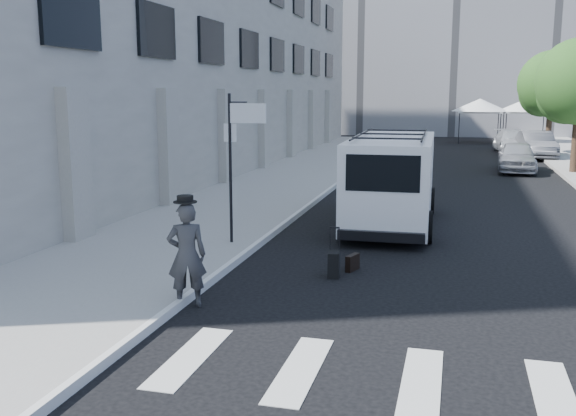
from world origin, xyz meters
The scene contains 14 objects.
ground centered at (0.00, 0.00, 0.00)m, with size 120.00×120.00×0.00m, color black.
sidewalk_left centered at (-4.25, 16.00, 0.07)m, with size 4.50×48.00×0.15m, color gray.
building_left centered at (-11.50, 18.00, 6.00)m, with size 10.00×44.00×12.00m, color gray.
sign_pole centered at (-2.36, 3.20, 2.65)m, with size 1.03×0.07×3.50m.
tree_far centered at (7.50, 29.15, 3.97)m, with size 3.80×3.83×6.03m.
tent_left centered at (4.00, 38.00, 2.71)m, with size 4.00×4.00×3.20m.
tent_right centered at (7.20, 38.50, 2.71)m, with size 4.00×4.00×3.20m.
businessman centered at (-1.90, -1.00, 0.92)m, with size 0.67×0.44×1.84m, color #353537.
briefcase centered at (0.50, 2.00, 0.17)m, with size 0.12×0.44×0.34m, color black.
suitcase centered at (0.21, 1.43, 0.27)m, with size 0.27×0.38×1.00m.
cargo_van centered at (0.79, 7.04, 1.27)m, with size 2.46×6.62×2.46m.
parked_car_a centered at (5.24, 20.57, 0.71)m, with size 1.68×4.19×1.43m, color #9C9DA3.
parked_car_b centered at (6.80, 27.38, 0.76)m, with size 1.61×4.63×1.52m, color #4C4E53.
parked_car_c centered at (5.82, 30.60, 0.70)m, with size 1.95×4.80×1.39m, color #B3B6BC.
Camera 1 is at (2.50, -10.88, 3.68)m, focal length 40.00 mm.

